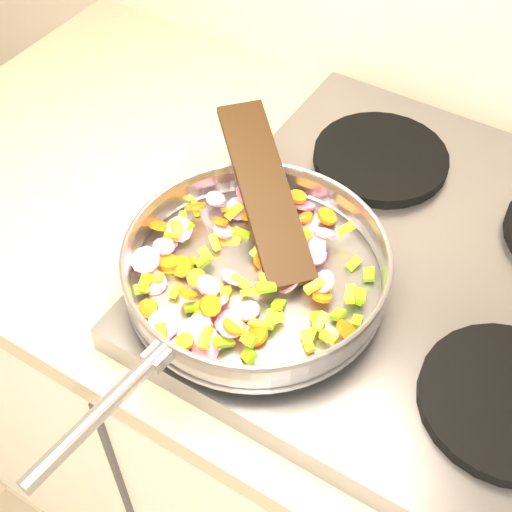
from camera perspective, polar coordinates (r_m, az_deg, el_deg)
The scene contains 7 objects.
cooktop at distance 0.93m, azimuth 13.81°, elevation -1.59°, with size 0.60×0.60×0.04m, color #939399.
grate_fl at distance 0.85m, azimuth 1.90°, elevation -2.79°, with size 0.19×0.19×0.02m, color black.
grate_fr at distance 0.81m, azimuth 19.50°, elevation -10.87°, with size 0.19×0.19×0.02m, color black.
grate_bl at distance 1.03m, azimuth 9.94°, elevation 7.73°, with size 0.19×0.19×0.02m, color black.
saute_pan at distance 0.83m, azimuth -0.11°, elevation -0.84°, with size 0.35×0.52×0.05m.
vegetable_heap at distance 0.84m, azimuth -1.26°, elevation -1.01°, with size 0.30×0.29×0.04m.
wooden_spatula at distance 0.87m, azimuth 0.70°, elevation 5.27°, with size 0.26×0.06×0.01m, color black.
Camera 1 is at (-0.59, 1.06, 1.62)m, focal length 50.00 mm.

